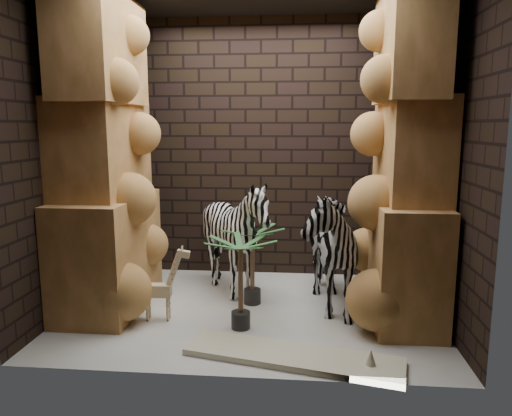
# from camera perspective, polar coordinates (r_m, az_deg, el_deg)

# --- Properties ---
(floor) EXTENTS (3.50, 3.50, 0.00)m
(floor) POSITION_cam_1_polar(r_m,az_deg,el_deg) (4.77, -0.71, -12.11)
(floor) COLOR silver
(floor) RESTS_ON ground
(wall_back) EXTENTS (3.50, 0.00, 3.50)m
(wall_back) POSITION_cam_1_polar(r_m,az_deg,el_deg) (5.68, 0.58, 6.96)
(wall_back) COLOR black
(wall_back) RESTS_ON ground
(wall_front) EXTENTS (3.50, 0.00, 3.50)m
(wall_front) POSITION_cam_1_polar(r_m,az_deg,el_deg) (3.20, -3.10, 4.77)
(wall_front) COLOR black
(wall_front) RESTS_ON ground
(wall_left) EXTENTS (0.00, 3.00, 3.00)m
(wall_left) POSITION_cam_1_polar(r_m,az_deg,el_deg) (4.94, -21.50, 5.86)
(wall_left) COLOR black
(wall_left) RESTS_ON ground
(wall_right) EXTENTS (0.00, 3.00, 3.00)m
(wall_right) POSITION_cam_1_polar(r_m,az_deg,el_deg) (4.60, 21.62, 5.62)
(wall_right) COLOR black
(wall_right) RESTS_ON ground
(rock_pillar_left) EXTENTS (0.68, 1.30, 3.00)m
(rock_pillar_left) POSITION_cam_1_polar(r_m,az_deg,el_deg) (4.79, -17.74, 5.98)
(rock_pillar_left) COLOR tan
(rock_pillar_left) RESTS_ON floor
(rock_pillar_right) EXTENTS (0.58, 1.25, 3.00)m
(rock_pillar_right) POSITION_cam_1_polar(r_m,az_deg,el_deg) (4.52, 17.58, 5.78)
(rock_pillar_right) COLOR tan
(rock_pillar_right) RESTS_ON floor
(zebra_right) EXTENTS (0.87, 1.31, 1.44)m
(zebra_right) POSITION_cam_1_polar(r_m,az_deg,el_deg) (4.71, 7.70, -3.32)
(zebra_right) COLOR white
(zebra_right) RESTS_ON floor
(zebra_left) EXTENTS (1.23, 1.42, 1.14)m
(zebra_left) POSITION_cam_1_polar(r_m,az_deg,el_deg) (5.00, -2.44, -4.20)
(zebra_left) COLOR white
(zebra_left) RESTS_ON floor
(giraffe_toy) EXTENTS (0.38, 0.15, 0.72)m
(giraffe_toy) POSITION_cam_1_polar(r_m,az_deg,el_deg) (4.53, -11.63, -8.64)
(giraffe_toy) COLOR beige
(giraffe_toy) RESTS_ON floor
(palm_front) EXTENTS (0.36, 0.36, 0.81)m
(palm_front) POSITION_cam_1_polar(r_m,az_deg,el_deg) (4.83, -0.44, -6.77)
(palm_front) COLOR #1E502A
(palm_front) RESTS_ON floor
(palm_back) EXTENTS (0.36, 0.36, 0.83)m
(palm_back) POSITION_cam_1_polar(r_m,az_deg,el_deg) (4.25, -1.85, -8.92)
(palm_back) COLOR #1E502A
(palm_back) RESTS_ON floor
(surfboard) EXTENTS (1.73, 0.78, 0.05)m
(surfboard) POSITION_cam_1_polar(r_m,az_deg,el_deg) (3.88, 4.36, -17.15)
(surfboard) COLOR beige
(surfboard) RESTS_ON floor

